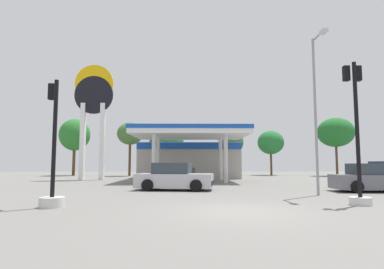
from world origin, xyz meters
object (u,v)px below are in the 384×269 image
Objects in this scene: traffic_signal_1 at (53,176)px; corner_streetlamp at (317,100)px; car_1 at (174,178)px; car_0 at (373,179)px; station_pole_sign at (94,108)px; traffic_signal_0 at (357,151)px; tree_1 at (130,134)px; tree_2 at (167,142)px; tree_5 at (336,132)px; tree_3 at (231,142)px; tree_4 at (271,143)px; tree_0 at (75,135)px.

corner_streetlamp is at bearing 18.05° from traffic_signal_1.
car_0 is at bearing -6.28° from car_1.
traffic_signal_0 is at bearing -49.38° from station_pole_sign.
tree_1 is 4.47m from tree_2.
tree_5 reaches higher than traffic_signal_1.
tree_3 is (8.04, 0.82, -0.02)m from tree_2.
traffic_signal_1 is at bearing -118.34° from tree_4.
tree_0 reaches higher than traffic_signal_0.
tree_5 reaches higher than traffic_signal_0.
tree_4 is (17.19, 2.14, -0.86)m from tree_1.
traffic_signal_0 is at bearing -53.71° from tree_0.
tree_5 is at bearing 62.45° from corner_streetlamp.
tree_4 is (12.98, 0.90, -0.03)m from tree_2.
traffic_signal_0 reaches higher than car_1.
tree_2 is (-8.63, 26.76, 2.16)m from traffic_signal_0.
tree_5 is at bearing 16.78° from station_pole_sign.
tree_4 is (24.22, 0.61, -0.86)m from tree_0.
tree_0 is 31.06m from corner_streetlamp.
car_1 is at bearing 137.85° from traffic_signal_0.
car_1 is 20.88m from tree_2.
tree_5 is (31.19, -2.04, 0.16)m from tree_0.
traffic_signal_0 is 27.67m from tree_3.
tree_2 is 0.89× the size of tree_5.
car_1 is at bearing 154.97° from corner_streetlamp.
car_1 is 0.64× the size of tree_0.
tree_0 is 31.26m from tree_5.
car_1 is 7.70m from traffic_signal_1.
tree_4 is (19.07, 10.51, -2.49)m from station_pole_sign.
tree_0 is 1.10× the size of tree_1.
tree_2 is 20.06m from tree_5.
tree_1 is at bearing 128.72° from car_0.
tree_2 is 8.08m from tree_3.
tree_4 is at bearing 28.85° from station_pole_sign.
tree_5 reaches higher than tree_3.
tree_5 reaches higher than tree_2.
tree_3 reaches higher than car_1.
tree_3 is 0.81× the size of tree_5.
car_1 is at bearing -134.12° from tree_5.
tree_5 is (19.95, -1.76, 1.00)m from tree_2.
tree_3 is 24.52m from corner_streetlamp.
car_1 is at bearing 173.72° from car_0.
station_pole_sign reaches higher than car_1.
tree_2 reaches higher than tree_4.
tree_2 reaches higher than traffic_signal_1.
tree_5 is at bearing 65.63° from traffic_signal_0.
traffic_signal_1 is 26.29m from tree_1.
tree_0 reaches higher than tree_4.
station_pole_sign is 23.06m from traffic_signal_0.
tree_1 reaches higher than tree_2.
tree_5 is at bearing -20.85° from tree_4.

